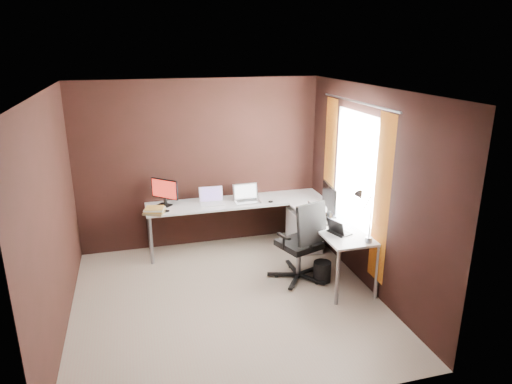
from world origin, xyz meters
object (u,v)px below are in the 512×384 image
monitor_left (165,191)px  office_chair (301,256)px  monitor_right (329,199)px  book_stack (155,210)px  laptop_silver (246,198)px  laptop_black_big (319,218)px  wastebasket (322,271)px  laptop_black_small (338,230)px  drawer_pedestal (304,230)px  desk_lamp (363,210)px  laptop_white (212,200)px

monitor_left → office_chair: (1.60, -1.32, -0.63)m
monitor_right → book_stack: monitor_right is taller
laptop_silver → office_chair: size_ratio=0.35×
laptop_silver → laptop_black_big: laptop_silver is taller
monitor_left → wastebasket: (1.86, -1.45, -0.82)m
laptop_silver → laptop_black_small: 1.67m
drawer_pedestal → office_chair: office_chair is taller
office_chair → monitor_left: bearing=121.3°
wastebasket → book_stack: bearing=150.6°
wastebasket → office_chair: bearing=152.9°
laptop_silver → desk_lamp: desk_lamp is taller
desk_lamp → laptop_silver: bearing=126.0°
monitor_left → wastebasket: size_ratio=1.47×
office_chair → laptop_silver: bearing=90.7°
laptop_black_big → drawer_pedestal: bearing=-9.5°
laptop_black_big → office_chair: bearing=110.3°
laptop_black_big → laptop_black_small: size_ratio=1.17×
wastebasket → laptop_black_big: bearing=81.0°
laptop_black_big → monitor_right: bearing=-54.1°
drawer_pedestal → monitor_right: (0.11, -0.58, 0.68)m
drawer_pedestal → laptop_white: 1.46m
monitor_right → laptop_white: 1.73m
wastebasket → laptop_white: bearing=131.5°
laptop_black_small → office_chair: size_ratio=0.29×
monitor_right → laptop_black_small: size_ratio=1.66×
laptop_white → laptop_silver: laptop_silver is taller
book_stack → laptop_black_small: bearing=-31.6°
drawer_pedestal → laptop_white: (-1.33, 0.36, 0.48)m
laptop_black_big → book_stack: 2.25m
desk_lamp → monitor_right: bearing=99.7°
drawer_pedestal → laptop_black_big: 0.89m
drawer_pedestal → monitor_left: bearing=167.1°
monitor_left → laptop_silver: bearing=35.6°
laptop_white → laptop_silver: size_ratio=0.94×
laptop_white → laptop_black_big: 1.65m
monitor_left → laptop_black_big: monitor_left is taller
monitor_left → monitor_right: bearing=16.2°
monitor_right → office_chair: bearing=127.0°
laptop_black_small → wastebasket: 0.67m
laptop_black_big → wastebasket: laptop_black_big is taller
monitor_right → wastebasket: (-0.24, -0.41, -0.85)m
laptop_silver → laptop_black_big: 1.27m
drawer_pedestal → desk_lamp: desk_lamp is taller
drawer_pedestal → monitor_left: 2.14m
drawer_pedestal → desk_lamp: bearing=-84.2°
book_stack → monitor_left: bearing=60.6°
laptop_black_small → wastebasket: bearing=11.9°
laptop_silver → wastebasket: laptop_silver is taller
laptop_black_big → desk_lamp: desk_lamp is taller
monitor_right → wastebasket: 0.97m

